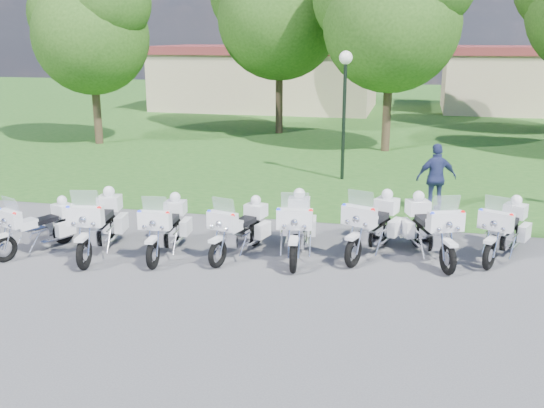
% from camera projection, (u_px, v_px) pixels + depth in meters
% --- Properties ---
extents(ground, '(100.00, 100.00, 0.00)m').
position_uv_depth(ground, '(229.00, 257.00, 13.58)').
color(ground, '#4F4F53').
rests_on(ground, ground).
extents(grass_lawn, '(100.00, 48.00, 0.01)m').
position_uv_depth(grass_lawn, '(354.00, 112.00, 38.87)').
color(grass_lawn, '#24591C').
rests_on(grass_lawn, ground).
extents(motorcycle_0, '(1.19, 2.00, 1.42)m').
position_uv_depth(motorcycle_0, '(39.00, 226.00, 13.82)').
color(motorcycle_0, black).
rests_on(motorcycle_0, ground).
extents(motorcycle_1, '(1.07, 2.47, 1.67)m').
position_uv_depth(motorcycle_1, '(99.00, 223.00, 13.68)').
color(motorcycle_1, black).
rests_on(motorcycle_1, ground).
extents(motorcycle_2, '(0.86, 2.29, 1.53)m').
position_uv_depth(motorcycle_2, '(166.00, 226.00, 13.63)').
color(motorcycle_2, black).
rests_on(motorcycle_2, ground).
extents(motorcycle_3, '(1.10, 2.17, 1.49)m').
position_uv_depth(motorcycle_3, '(240.00, 228.00, 13.57)').
color(motorcycle_3, black).
rests_on(motorcycle_3, ground).
extents(motorcycle_4, '(1.01, 2.47, 1.66)m').
position_uv_depth(motorcycle_4, '(297.00, 226.00, 13.50)').
color(motorcycle_4, black).
rests_on(motorcycle_4, ground).
extents(motorcycle_5, '(1.31, 2.35, 1.64)m').
position_uv_depth(motorcycle_5, '(373.00, 224.00, 13.62)').
color(motorcycle_5, black).
rests_on(motorcycle_5, ground).
extents(motorcycle_6, '(1.35, 2.31, 1.63)m').
position_uv_depth(motorcycle_6, '(430.00, 228.00, 13.38)').
color(motorcycle_6, black).
rests_on(motorcycle_6, ground).
extents(motorcycle_7, '(1.33, 2.18, 1.56)m').
position_uv_depth(motorcycle_7, '(505.00, 229.00, 13.42)').
color(motorcycle_7, black).
rests_on(motorcycle_7, ground).
extents(lamp_post, '(0.44, 0.44, 4.30)m').
position_uv_depth(lamp_post, '(345.00, 84.00, 19.99)').
color(lamp_post, black).
rests_on(lamp_post, ground).
extents(tree_0, '(5.91, 5.05, 7.88)m').
position_uv_depth(tree_0, '(90.00, 25.00, 26.37)').
color(tree_0, '#38281C').
rests_on(tree_0, ground).
extents(tree_1, '(7.00, 5.97, 9.33)m').
position_uv_depth(tree_1, '(279.00, 5.00, 29.03)').
color(tree_1, '#38281C').
rests_on(tree_1, ground).
extents(tree_2, '(6.56, 5.60, 8.75)m').
position_uv_depth(tree_2, '(391.00, 9.00, 24.45)').
color(tree_2, '#38281C').
rests_on(tree_2, ground).
extents(building_west, '(14.56, 8.32, 4.10)m').
position_uv_depth(building_west, '(267.00, 77.00, 40.59)').
color(building_west, '#C2AB8C').
rests_on(building_west, ground).
extents(building_east, '(11.44, 7.28, 4.10)m').
position_uv_depth(building_east, '(533.00, 79.00, 38.67)').
color(building_east, '#C2AB8C').
rests_on(building_east, ground).
extents(bystander_c, '(1.22, 0.81, 1.92)m').
position_uv_depth(bystander_c, '(436.00, 178.00, 16.80)').
color(bystander_c, navy).
rests_on(bystander_c, ground).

